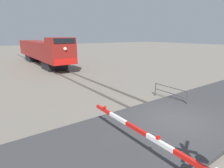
% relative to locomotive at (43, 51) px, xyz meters
% --- Properties ---
extents(ground_plane, '(160.00, 160.00, 0.00)m').
position_rel_locomotive_xyz_m(ground_plane, '(0.00, -22.34, -2.00)').
color(ground_plane, slate).
extents(rail_track_left, '(0.08, 80.00, 0.15)m').
position_rel_locomotive_xyz_m(rail_track_left, '(-0.72, -22.34, -1.93)').
color(rail_track_left, '#59544C').
rests_on(rail_track_left, ground_plane).
extents(rail_track_right, '(0.08, 80.00, 0.15)m').
position_rel_locomotive_xyz_m(rail_track_right, '(0.72, -22.34, -1.93)').
color(rail_track_right, '#59544C').
rests_on(rail_track_right, ground_plane).
extents(road_surface, '(36.00, 5.10, 0.16)m').
position_rel_locomotive_xyz_m(road_surface, '(0.00, -22.34, -1.92)').
color(road_surface, '#38383A').
rests_on(road_surface, ground_plane).
extents(locomotive, '(2.71, 17.71, 3.90)m').
position_rel_locomotive_xyz_m(locomotive, '(0.00, 0.00, 0.00)').
color(locomotive, black).
rests_on(locomotive, ground_plane).
extents(crossing_gate, '(0.36, 5.97, 1.20)m').
position_rel_locomotive_xyz_m(crossing_gate, '(-3.29, -24.98, -1.25)').
color(crossing_gate, silver).
rests_on(crossing_gate, ground_plane).
extents(guard_railing, '(0.08, 2.58, 0.95)m').
position_rel_locomotive_xyz_m(guard_railing, '(2.34, -20.16, -1.39)').
color(guard_railing, '#4C4742').
rests_on(guard_railing, ground_plane).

